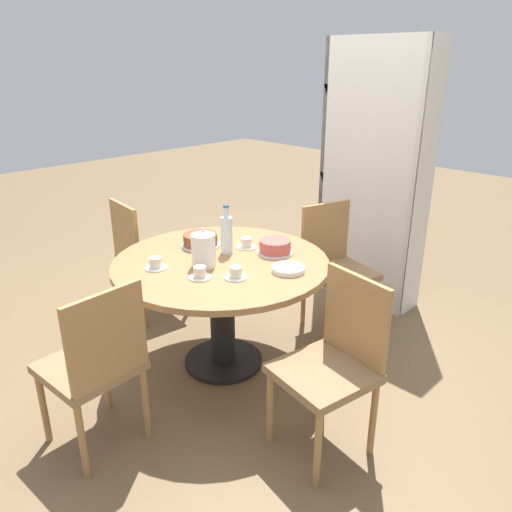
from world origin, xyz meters
name	(u,v)px	position (x,y,z in m)	size (l,w,h in m)	color
ground_plane	(224,362)	(0.00, 0.00, 0.00)	(14.00, 14.00, 0.00)	brown
dining_table	(221,282)	(0.00, 0.00, 0.57)	(1.30, 1.30, 0.72)	black
chair_a	(144,255)	(-0.92, 0.05, 0.48)	(0.47, 0.47, 0.90)	#A87A47
chair_b	(95,363)	(0.12, -0.92, 0.48)	(0.45, 0.45, 0.90)	#A87A47
chair_c	(333,361)	(0.92, -0.10, 0.48)	(0.49, 0.49, 0.90)	#A87A47
chair_d	(335,264)	(0.19, 0.90, 0.48)	(0.52, 0.52, 0.90)	#A87A47
bookshelf	(371,183)	(0.08, 1.48, 0.96)	(0.83, 0.28, 2.00)	silver
coffee_pot	(203,249)	(0.00, -0.13, 0.82)	(0.14, 0.14, 0.24)	white
water_bottle	(227,234)	(-0.07, 0.11, 0.84)	(0.07, 0.07, 0.31)	silver
cake_main	(200,240)	(-0.27, 0.07, 0.76)	(0.25, 0.25, 0.08)	silver
cake_second	(275,247)	(0.15, 0.31, 0.76)	(0.22, 0.22, 0.09)	silver
cup_a	(200,273)	(0.11, -0.25, 0.74)	(0.13, 0.13, 0.07)	white
cup_b	(236,273)	(0.25, -0.12, 0.74)	(0.13, 0.13, 0.07)	white
cup_c	(246,244)	(-0.04, 0.26, 0.74)	(0.13, 0.13, 0.07)	white
cup_d	(156,264)	(-0.17, -0.35, 0.74)	(0.13, 0.13, 0.07)	white
plate_stack	(288,269)	(0.40, 0.16, 0.73)	(0.19, 0.19, 0.03)	white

